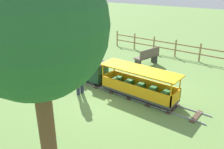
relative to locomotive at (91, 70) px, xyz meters
The scene contains 8 objects.
ground_plane 1.35m from the locomotive, 90.00° to the right, with size 60.00×60.00×0.00m, color #608442.
track 1.29m from the locomotive, 90.00° to the right, with size 0.74×6.40×0.04m.
locomotive is the anchor object (origin of this frame).
passenger_car 2.11m from the locomotive, 90.00° to the right, with size 0.80×2.70×0.97m.
conductor_person 1.16m from the locomotive, 158.37° to the right, with size 0.30×0.30×1.62m.
park_bench 3.04m from the locomotive, 14.44° to the right, with size 1.35×0.63×0.82m.
oak_tree_near 5.52m from the locomotive, 145.44° to the right, with size 2.14×2.14×4.08m.
fence_section 5.15m from the locomotive, 13.57° to the right, with size 0.08×7.48×0.90m.
Camera 1 is at (-5.91, -4.35, 3.56)m, focal length 36.83 mm.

